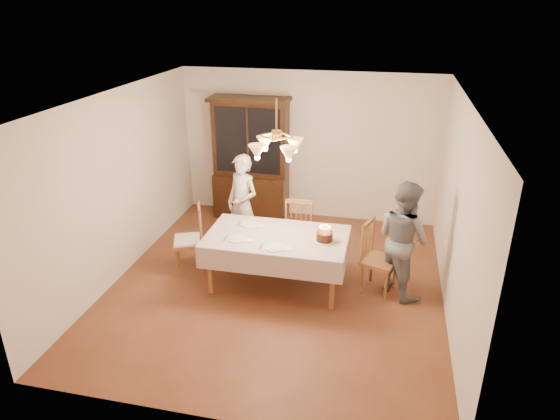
% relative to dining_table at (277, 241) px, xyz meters
% --- Properties ---
extents(ground, '(5.00, 5.00, 0.00)m').
position_rel_dining_table_xyz_m(ground, '(0.00, 0.00, -0.68)').
color(ground, brown).
rests_on(ground, ground).
extents(room_shell, '(5.00, 5.00, 5.00)m').
position_rel_dining_table_xyz_m(room_shell, '(0.00, 0.00, 0.90)').
color(room_shell, white).
rests_on(room_shell, ground).
extents(dining_table, '(1.90, 1.10, 0.76)m').
position_rel_dining_table_xyz_m(dining_table, '(0.00, 0.00, 0.00)').
color(dining_table, brown).
rests_on(dining_table, ground).
extents(china_hutch, '(1.38, 0.54, 2.16)m').
position_rel_dining_table_xyz_m(china_hutch, '(-0.99, 2.25, 0.36)').
color(china_hutch, black).
rests_on(china_hutch, ground).
extents(chair_far_side, '(0.45, 0.44, 1.00)m').
position_rel_dining_table_xyz_m(chair_far_side, '(0.15, 0.93, -0.24)').
color(chair_far_side, brown).
rests_on(chair_far_side, ground).
extents(chair_left_end, '(0.55, 0.56, 1.00)m').
position_rel_dining_table_xyz_m(chair_left_end, '(-1.34, 0.14, -0.23)').
color(chair_left_end, brown).
rests_on(chair_left_end, ground).
extents(chair_right_end, '(0.54, 0.55, 1.00)m').
position_rel_dining_table_xyz_m(chair_right_end, '(1.37, 0.16, -0.24)').
color(chair_right_end, brown).
rests_on(chair_right_end, ground).
extents(elderly_woman, '(0.68, 0.60, 1.56)m').
position_rel_dining_table_xyz_m(elderly_woman, '(-0.75, 0.90, 0.10)').
color(elderly_woman, beige).
rests_on(elderly_woman, ground).
extents(adult_in_grey, '(0.96, 0.98, 1.59)m').
position_rel_dining_table_xyz_m(adult_in_grey, '(1.66, 0.21, 0.11)').
color(adult_in_grey, slate).
rests_on(adult_in_grey, ground).
extents(birthday_cake, '(0.30, 0.30, 0.21)m').
position_rel_dining_table_xyz_m(birthday_cake, '(0.65, -0.02, 0.14)').
color(birthday_cake, white).
rests_on(birthday_cake, dining_table).
extents(place_setting_near_left, '(0.39, 0.25, 0.02)m').
position_rel_dining_table_xyz_m(place_setting_near_left, '(-0.47, -0.23, 0.08)').
color(place_setting_near_left, white).
rests_on(place_setting_near_left, dining_table).
extents(place_setting_near_right, '(0.41, 0.26, 0.02)m').
position_rel_dining_table_xyz_m(place_setting_near_right, '(0.06, -0.35, 0.08)').
color(place_setting_near_right, white).
rests_on(place_setting_near_right, dining_table).
extents(place_setting_far_left, '(0.39, 0.24, 0.02)m').
position_rel_dining_table_xyz_m(place_setting_far_left, '(-0.43, 0.24, 0.08)').
color(place_setting_far_left, white).
rests_on(place_setting_far_left, dining_table).
extents(chandelier, '(0.62, 0.62, 0.73)m').
position_rel_dining_table_xyz_m(chandelier, '(-0.00, -0.00, 1.29)').
color(chandelier, '#BF8C3F').
rests_on(chandelier, ground).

